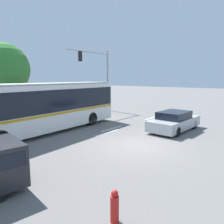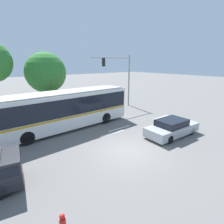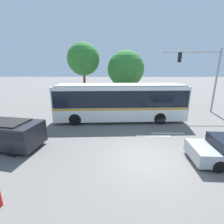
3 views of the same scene
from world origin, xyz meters
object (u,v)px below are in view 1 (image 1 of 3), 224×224
(fire_hydrant, at_px, (115,207))
(street_tree_centre, at_px, (3,69))
(city_bus, at_px, (46,104))
(sedan_foreground, at_px, (174,121))
(traffic_light_pole, at_px, (99,71))

(fire_hydrant, bearing_deg, street_tree_centre, 72.13)
(city_bus, distance_m, sedan_foreground, 8.71)
(sedan_foreground, xyz_separation_m, street_tree_centre, (-4.62, 14.44, 3.73))
(city_bus, distance_m, traffic_light_pole, 9.42)
(sedan_foreground, xyz_separation_m, traffic_light_pole, (2.97, 9.54, 3.65))
(street_tree_centre, bearing_deg, city_bus, -97.24)
(city_bus, height_order, street_tree_centre, street_tree_centre)
(sedan_foreground, bearing_deg, city_bus, 133.30)
(sedan_foreground, distance_m, fire_hydrant, 10.51)
(traffic_light_pole, height_order, street_tree_centre, street_tree_centre)
(city_bus, xyz_separation_m, fire_hydrant, (-4.53, -9.26, -1.43))
(city_bus, height_order, fire_hydrant, city_bus)
(fire_hydrant, bearing_deg, traffic_light_pole, 43.06)
(sedan_foreground, relative_size, fire_hydrant, 5.39)
(traffic_light_pole, bearing_deg, fire_hydrant, 43.06)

